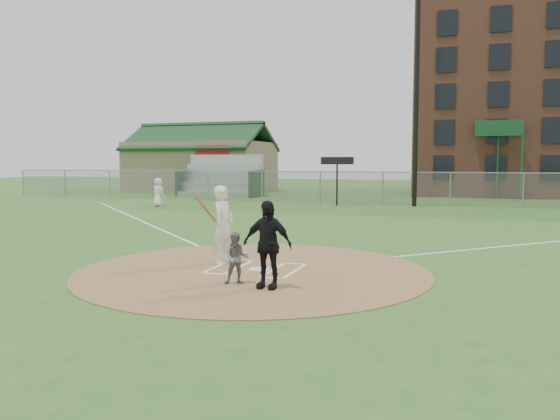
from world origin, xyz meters
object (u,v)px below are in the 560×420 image
(ondeck_player, at_px, (158,192))
(batter_at_plate, at_px, (223,225))
(home_plate, at_px, (259,269))
(catcher, at_px, (237,258))
(umpire, at_px, (267,244))

(ondeck_player, distance_m, batter_at_plate, 19.05)
(home_plate, bearing_deg, catcher, -87.28)
(ondeck_player, bearing_deg, umpire, 146.49)
(batter_at_plate, bearing_deg, ondeck_player, 126.02)
(home_plate, height_order, batter_at_plate, batter_at_plate)
(umpire, relative_size, batter_at_plate, 0.91)
(home_plate, height_order, catcher, catcher)
(ondeck_player, relative_size, batter_at_plate, 0.85)
(home_plate, distance_m, catcher, 1.64)
(umpire, relative_size, ondeck_player, 1.07)
(catcher, xyz_separation_m, umpire, (0.75, -0.15, 0.35))
(catcher, bearing_deg, ondeck_player, 104.55)
(catcher, bearing_deg, batter_at_plate, 100.19)
(umpire, bearing_deg, catcher, 172.46)
(catcher, height_order, batter_at_plate, batter_at_plate)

